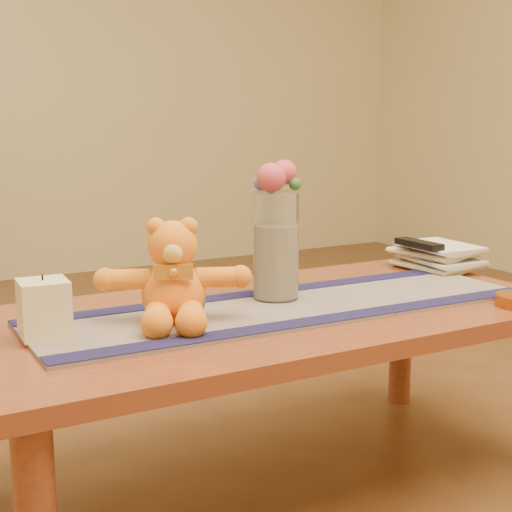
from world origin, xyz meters
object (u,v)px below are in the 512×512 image
book_bottom (416,269)px  tv_remote (419,244)px  glass_vase (276,246)px  bronze_ball (190,302)px  pillar_candle (44,308)px  teddy_bear (173,272)px

book_bottom → tv_remote: 0.08m
glass_vase → bronze_ball: (-0.25, -0.05, -0.10)m
bronze_ball → tv_remote: bearing=9.8°
bronze_ball → tv_remote: 0.79m
glass_vase → book_bottom: 0.55m
pillar_candle → book_bottom: pillar_candle is taller
teddy_bear → tv_remote: 0.84m
teddy_bear → tv_remote: teddy_bear is taller
glass_vase → tv_remote: (0.53, 0.08, -0.05)m
bronze_ball → tv_remote: (0.78, 0.13, 0.04)m
book_bottom → glass_vase: bearing=-173.5°
tv_remote → book_bottom: bearing=90.0°
teddy_bear → pillar_candle: size_ratio=2.72×
teddy_bear → bronze_ball: size_ratio=4.70×
teddy_bear → pillar_candle: teddy_bear is taller
glass_vase → book_bottom: size_ratio=1.17×
pillar_candle → tv_remote: pillar_candle is taller
pillar_candle → glass_vase: glass_vase is taller
bronze_ball → book_bottom: 0.79m
pillar_candle → glass_vase: 0.58m
glass_vase → bronze_ball: 0.27m
pillar_candle → teddy_bear: bearing=-3.8°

